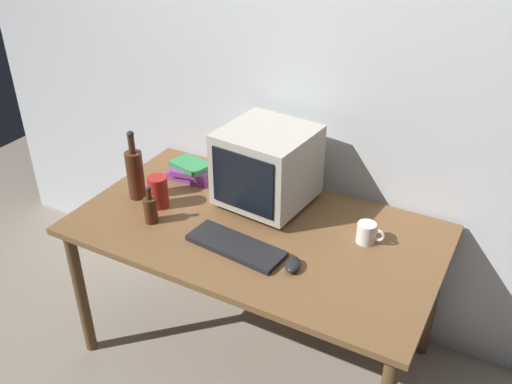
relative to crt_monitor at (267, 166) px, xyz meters
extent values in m
plane|color=gray|center=(0.05, -0.20, -0.94)|extent=(6.00, 6.00, 0.00)
cube|color=silver|center=(0.05, 0.31, 0.31)|extent=(4.00, 0.08, 2.50)
cube|color=brown|center=(0.05, -0.20, -0.21)|extent=(1.60, 0.90, 0.03)
cylinder|color=brown|center=(-0.69, -0.59, -0.58)|extent=(0.06, 0.06, 0.72)
cylinder|color=brown|center=(-0.69, 0.19, -0.58)|extent=(0.06, 0.06, 0.72)
cylinder|color=brown|center=(0.79, 0.19, -0.58)|extent=(0.06, 0.06, 0.72)
cube|color=#B2AD9E|center=(0.00, 0.00, -0.18)|extent=(0.30, 0.27, 0.03)
cube|color=#B2AD9E|center=(0.00, 0.00, 0.01)|extent=(0.41, 0.41, 0.34)
cube|color=black|center=(-0.02, -0.19, 0.01)|extent=(0.31, 0.04, 0.27)
cube|color=black|center=(0.05, -0.38, -0.18)|extent=(0.43, 0.19, 0.02)
ellipsoid|color=black|center=(0.32, -0.38, -0.17)|extent=(0.08, 0.11, 0.04)
cylinder|color=#472314|center=(-0.56, -0.24, -0.08)|extent=(0.08, 0.08, 0.23)
cylinder|color=#472314|center=(-0.56, -0.24, 0.08)|extent=(0.03, 0.03, 0.08)
sphere|color=#262626|center=(-0.56, -0.24, 0.13)|extent=(0.03, 0.03, 0.03)
cylinder|color=#472314|center=(-0.38, -0.38, -0.13)|extent=(0.06, 0.06, 0.12)
cylinder|color=#472314|center=(-0.38, -0.38, -0.05)|extent=(0.02, 0.02, 0.04)
sphere|color=#262626|center=(-0.38, -0.38, -0.03)|extent=(0.03, 0.03, 0.03)
cube|color=#843893|center=(-0.44, 0.04, -0.17)|extent=(0.23, 0.16, 0.04)
cube|color=#843893|center=(-0.43, 0.04, -0.14)|extent=(0.21, 0.19, 0.03)
cube|color=#33894C|center=(-0.44, 0.03, -0.12)|extent=(0.21, 0.16, 0.03)
cylinder|color=white|center=(0.51, -0.07, -0.15)|extent=(0.08, 0.08, 0.09)
torus|color=white|center=(0.56, -0.07, -0.14)|extent=(0.06, 0.01, 0.06)
cylinder|color=#A51E19|center=(-0.42, -0.26, -0.12)|extent=(0.09, 0.09, 0.15)
camera|label=1|loc=(1.01, -1.97, 1.21)|focal=39.27mm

